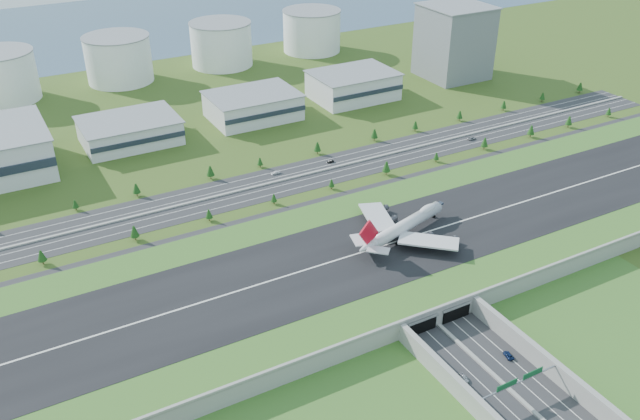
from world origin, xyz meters
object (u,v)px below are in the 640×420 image
fuel_tank_a (1,76)px  boeing_747 (404,226)px  car_5 (331,162)px  car_6 (472,138)px  car_2 (508,355)px  office_tower (454,42)px  car_7 (275,173)px  car_0 (464,378)px

fuel_tank_a → boeing_747: bearing=-65.6°
car_5 → car_6: 97.14m
boeing_747 → car_2: bearing=-111.5°
boeing_747 → office_tower: bearing=30.5°
office_tower → fuel_tank_a: 340.18m
car_7 → car_6: bearing=83.5°
car_6 → car_0: bearing=130.6°
fuel_tank_a → car_6: 336.43m
fuel_tank_a → car_0: (109.29, -389.34, -16.56)m
car_0 → car_5: size_ratio=1.13×
car_0 → car_6: car_6 is taller
car_0 → car_6: bearing=56.5°
car_0 → car_7: car_0 is taller
fuel_tank_a → car_6: fuel_tank_a is taller
boeing_747 → car_7: size_ratio=11.11×
boeing_747 → car_0: size_ratio=12.75×
car_0 → car_5: car_0 is taller
boeing_747 → car_5: boeing_747 is taller
fuel_tank_a → car_6: (252.38, -221.85, -16.56)m
boeing_747 → car_6: boeing_747 is taller
boeing_747 → car_7: boeing_747 is taller
car_6 → car_2: bearing=135.1°
office_tower → car_5: office_tower is taller
car_0 → car_2: car_0 is taller
car_7 → office_tower: bearing=115.0°
car_6 → boeing_747: bearing=118.1°
office_tower → car_5: bearing=-150.5°
fuel_tank_a → car_0: fuel_tank_a is taller
car_5 → car_7: (-35.40, 2.32, 0.10)m
office_tower → car_6: size_ratio=9.35×
car_2 → car_7: car_7 is taller
office_tower → car_5: size_ratio=12.96×
office_tower → car_0: 346.94m
boeing_747 → car_0: boeing_747 is taller
fuel_tank_a → boeing_747: fuel_tank_a is taller
car_2 → car_0: bearing=15.2°
car_0 → car_2: size_ratio=0.90×
office_tower → car_7: 220.34m
fuel_tank_a → car_7: fuel_tank_a is taller
car_6 → car_7: (-131.52, 16.37, -0.02)m
fuel_tank_a → car_5: size_ratio=11.78×
car_2 → car_7: bearing=-75.1°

